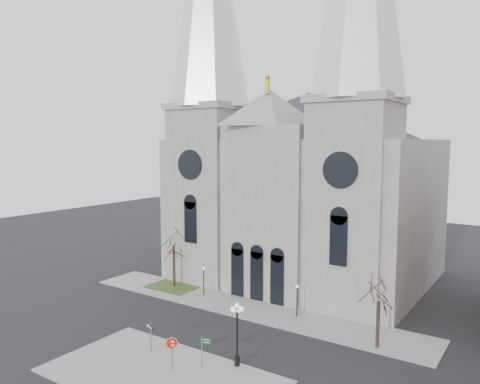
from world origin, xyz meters
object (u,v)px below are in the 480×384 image
Objects in this scene: street_name_sign at (203,349)px; globe_lamp at (237,326)px; stop_sign at (172,347)px; one_way_sign at (151,333)px.

globe_lamp is at bearing 20.12° from street_name_sign.
street_name_sign is at bearing 31.27° from stop_sign.
stop_sign is at bearing 2.62° from one_way_sign.
stop_sign is 2.44m from street_name_sign.
globe_lamp is 7.86m from one_way_sign.
one_way_sign is (-3.75, 1.48, -0.31)m from stop_sign.
stop_sign is 1.12× the size of one_way_sign.
one_way_sign is 5.36m from street_name_sign.
stop_sign is 5.22m from globe_lamp.
street_name_sign is (1.60, 1.78, -0.48)m from stop_sign.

